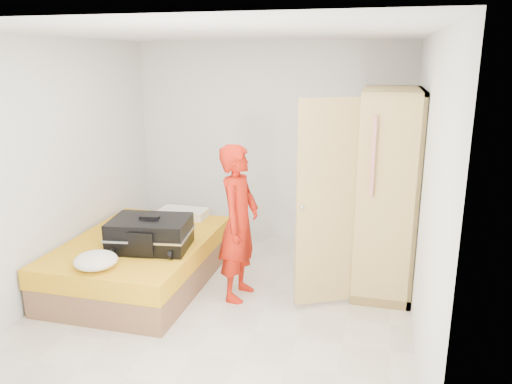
% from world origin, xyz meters
% --- Properties ---
extents(room, '(4.00, 4.02, 2.60)m').
position_xyz_m(room, '(0.00, 0.00, 1.30)').
color(room, beige).
rests_on(room, ground).
extents(bed, '(1.42, 2.02, 0.50)m').
position_xyz_m(bed, '(-1.05, 0.25, 0.25)').
color(bed, brown).
rests_on(bed, ground).
extents(wardrobe, '(1.11, 1.45, 2.10)m').
position_xyz_m(wardrobe, '(1.45, 0.84, 1.00)').
color(wardrobe, tan).
rests_on(wardrobe, ground).
extents(person, '(0.43, 0.61, 1.59)m').
position_xyz_m(person, '(0.08, 0.22, 0.79)').
color(person, red).
rests_on(person, ground).
extents(suitcase, '(0.87, 0.69, 0.34)m').
position_xyz_m(suitcase, '(-0.82, 0.06, 0.65)').
color(suitcase, black).
rests_on(suitcase, bed).
extents(round_cushion, '(0.40, 0.40, 0.15)m').
position_xyz_m(round_cushion, '(-1.08, -0.54, 0.58)').
color(round_cushion, silver).
rests_on(round_cushion, bed).
extents(pillow, '(0.59, 0.32, 0.11)m').
position_xyz_m(pillow, '(-0.89, 1.10, 0.55)').
color(pillow, silver).
rests_on(pillow, bed).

